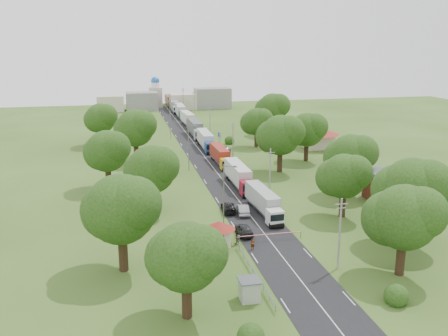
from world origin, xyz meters
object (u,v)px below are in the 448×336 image
object	(u,v)px
info_sign	(219,137)
pedestrian_near	(253,244)
car_lane_front	(244,230)
truck_0	(264,202)
car_lane_mid	(243,209)
boom_barrier	(261,236)
guard_booth	(219,230)

from	to	relation	value
info_sign	pedestrian_near	xyz separation A→B (m)	(-8.37, -62.43, -2.20)
car_lane_front	pedestrian_near	xyz separation A→B (m)	(-0.17, -5.33, 0.02)
truck_0	car_lane_mid	xyz separation A→B (m)	(-3.32, 0.45, -1.23)
boom_barrier	guard_booth	size ratio (longest dim) A/B	2.10
guard_booth	info_sign	xyz separation A→B (m)	(12.40, 60.00, 0.84)
boom_barrier	guard_booth	bearing A→B (deg)	-179.99
pedestrian_near	info_sign	bearing A→B (deg)	72.00
info_sign	boom_barrier	bearing A→B (deg)	-96.24
car_lane_front	car_lane_mid	size ratio (longest dim) A/B	0.98
boom_barrier	car_lane_mid	size ratio (longest dim) A/B	1.96
guard_booth	car_lane_mid	world-z (taller)	guard_booth
info_sign	car_lane_mid	distance (m)	49.08
car_lane_mid	truck_0	bearing A→B (deg)	178.83
guard_booth	truck_0	bearing A→B (deg)	48.89
boom_barrier	truck_0	size ratio (longest dim) A/B	0.67
guard_booth	truck_0	distance (m)	14.48
truck_0	pedestrian_near	xyz separation A→B (m)	(-5.49, -13.35, -1.20)
guard_booth	car_lane_mid	distance (m)	13.02
boom_barrier	info_sign	xyz separation A→B (m)	(6.56, 60.00, 2.11)
guard_booth	truck_0	world-z (taller)	truck_0
boom_barrier	info_sign	distance (m)	60.39
boom_barrier	pedestrian_near	bearing A→B (deg)	-126.67
car_lane_front	info_sign	bearing A→B (deg)	-99.55
boom_barrier	car_lane_mid	xyz separation A→B (m)	(0.36, 11.36, -0.12)
truck_0	pedestrian_near	size ratio (longest dim) A/B	8.52
guard_booth	truck_0	xyz separation A→B (m)	(9.52, 10.91, -0.16)
info_sign	truck_0	xyz separation A→B (m)	(-2.88, -49.09, -1.00)
car_lane_mid	pedestrian_near	distance (m)	13.97
boom_barrier	truck_0	xyz separation A→B (m)	(3.68, 10.91, 1.11)
guard_booth	car_lane_front	bearing A→B (deg)	34.56
car_lane_mid	pedestrian_near	xyz separation A→B (m)	(-2.17, -13.80, 0.03)
boom_barrier	pedestrian_near	xyz separation A→B (m)	(-1.81, -2.43, -0.09)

